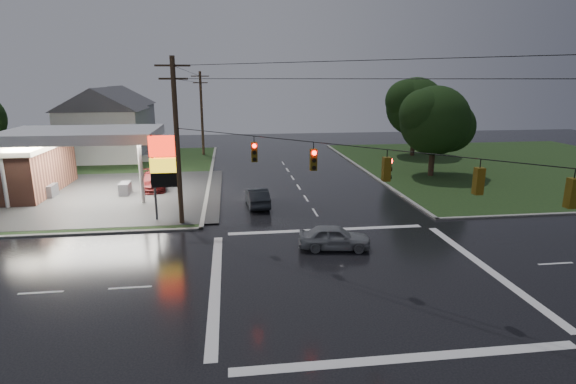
{
  "coord_description": "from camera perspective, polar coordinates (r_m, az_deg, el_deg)",
  "views": [
    {
      "loc": [
        -6.1,
        -20.28,
        9.61
      ],
      "look_at": [
        -2.73,
        5.59,
        3.0
      ],
      "focal_mm": 28.0,
      "sensor_mm": 36.0,
      "label": 1
    }
  ],
  "objects": [
    {
      "name": "ground",
      "position": [
        23.26,
        8.61,
        -10.36
      ],
      "size": [
        120.0,
        120.0,
        0.0
      ],
      "primitive_type": "plane",
      "color": "black",
      "rests_on": "ground"
    },
    {
      "name": "grass_nw",
      "position": [
        51.28,
        -30.11,
        1.52
      ],
      "size": [
        36.0,
        36.0,
        0.08
      ],
      "primitive_type": "cube",
      "color": "#1A3216",
      "rests_on": "ground"
    },
    {
      "name": "grass_ne",
      "position": [
        57.13,
        26.94,
        3.02
      ],
      "size": [
        36.0,
        36.0,
        0.08
      ],
      "primitive_type": "cube",
      "color": "#1A3216",
      "rests_on": "ground"
    },
    {
      "name": "pylon_sign",
      "position": [
        31.6,
        -15.34,
        3.5
      ],
      "size": [
        2.0,
        0.35,
        6.0
      ],
      "color": "#59595E",
      "rests_on": "ground"
    },
    {
      "name": "utility_pole_nw",
      "position": [
        30.23,
        -13.91,
        6.41
      ],
      "size": [
        2.2,
        0.32,
        11.0
      ],
      "color": "#382619",
      "rests_on": "ground"
    },
    {
      "name": "utility_pole_n",
      "position": [
        58.53,
        -10.9,
        9.91
      ],
      "size": [
        2.2,
        0.32,
        10.5
      ],
      "color": "#382619",
      "rests_on": "ground"
    },
    {
      "name": "traffic_signals",
      "position": [
        21.4,
        9.31,
        5.62
      ],
      "size": [
        26.87,
        26.87,
        1.47
      ],
      "color": "black",
      "rests_on": "ground"
    },
    {
      "name": "house_near",
      "position": [
        58.44,
        -22.35,
        8.05
      ],
      "size": [
        11.05,
        8.48,
        8.6
      ],
      "color": "silver",
      "rests_on": "ground"
    },
    {
      "name": "house_far",
      "position": [
        70.29,
        -20.7,
        9.07
      ],
      "size": [
        11.05,
        8.48,
        8.6
      ],
      "color": "silver",
      "rests_on": "ground"
    },
    {
      "name": "tree_ne_near",
      "position": [
        47.04,
        18.3,
        8.57
      ],
      "size": [
        7.99,
        6.8,
        8.98
      ],
      "color": "black",
      "rests_on": "ground"
    },
    {
      "name": "tree_ne_far",
      "position": [
        59.14,
        16.0,
        10.35
      ],
      "size": [
        8.46,
        7.2,
        9.8
      ],
      "color": "black",
      "rests_on": "ground"
    },
    {
      "name": "car_north",
      "position": [
        34.77,
        -3.97,
        -0.62
      ],
      "size": [
        1.86,
        4.51,
        1.45
      ],
      "primitive_type": "imported",
      "rotation": [
        0.0,
        0.0,
        3.22
      ],
      "color": "black",
      "rests_on": "ground"
    },
    {
      "name": "car_crossing",
      "position": [
        26.2,
        5.92,
        -5.73
      ],
      "size": [
        4.36,
        2.31,
        1.41
      ],
      "primitive_type": "imported",
      "rotation": [
        0.0,
        0.0,
        1.41
      ],
      "color": "gray",
      "rests_on": "ground"
    },
    {
      "name": "car_pump",
      "position": [
        41.75,
        -16.77,
        1.35
      ],
      "size": [
        2.84,
        5.4,
        1.49
      ],
      "primitive_type": "imported",
      "rotation": [
        0.0,
        0.0,
        0.15
      ],
      "color": "#571314",
      "rests_on": "ground"
    }
  ]
}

